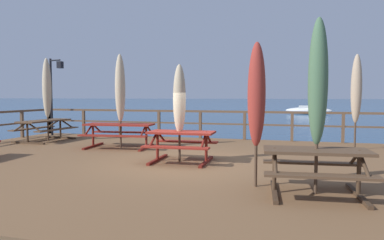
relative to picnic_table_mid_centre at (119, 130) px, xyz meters
name	(u,v)px	position (x,y,z in m)	size (l,w,h in m)	color
ground_plane	(184,192)	(2.70, -1.81, -1.34)	(600.00, 600.00, 0.00)	navy
wooden_deck	(184,177)	(2.70, -1.81, -0.95)	(15.77, 10.26, 0.78)	brown
railing_waterside_far	(222,120)	(2.70, 3.17, 0.18)	(15.57, 0.10, 1.09)	brown
picnic_table_mid_centre	(119,130)	(0.00, 0.00, 0.00)	(2.27, 1.60, 0.78)	maroon
picnic_table_mid_left	(316,162)	(5.70, -4.08, -0.01)	(1.82, 1.55, 0.78)	brown
picnic_table_mid_right	(181,140)	(2.65, -1.81, -0.02)	(1.67, 1.45, 0.78)	maroon
picnic_table_front_left	(45,126)	(-3.44, 0.83, 0.00)	(1.52, 2.12, 0.78)	brown
patio_umbrella_tall_back_right	(120,88)	(0.06, -0.02, 1.32)	(0.32, 0.32, 2.96)	#4C3828
patio_umbrella_tall_back_left	(318,83)	(5.70, -4.00, 1.30)	(0.32, 0.32, 2.94)	#4C3828
patio_umbrella_tall_mid_left	(179,100)	(2.58, -1.76, 0.98)	(0.32, 0.32, 2.44)	#4C3828
patio_umbrella_short_front	(356,89)	(7.14, 1.58, 1.29)	(0.32, 0.32, 2.91)	#4C3828
patio_umbrella_short_back	(47,88)	(-3.36, 0.91, 1.36)	(0.32, 0.32, 3.02)	#4C3828
patio_umbrella_tall_mid_right	(257,95)	(4.68, -3.78, 1.09)	(0.32, 0.32, 2.61)	#4C3828
lamp_post_hooked	(54,85)	(-4.29, 2.58, 1.55)	(0.69, 0.25, 3.20)	black
sailboat_distant	(308,110)	(7.20, 40.26, -0.83)	(6.19, 2.57, 7.72)	white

